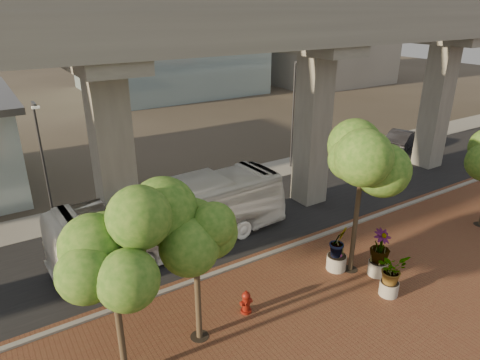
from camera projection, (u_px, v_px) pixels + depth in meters
ground at (247, 239)px, 22.80m from camera, size 160.00×160.00×0.00m
brick_plaza at (360, 326)px, 16.54m from camera, size 70.00×13.00×0.06m
asphalt_road at (227, 223)px, 24.35m from camera, size 90.00×8.00×0.04m
curb_strip at (269, 255)px, 21.21m from camera, size 70.00×0.25×0.16m
far_sidewalk at (185, 191)px, 28.64m from camera, size 90.00×3.00×0.06m
transit_viaduct at (226, 96)px, 21.59m from camera, size 72.00×5.60×12.40m
midrise_block at (326, 2)px, 65.20m from camera, size 18.00×16.00×24.00m
transit_bus at (176, 218)px, 21.37m from camera, size 12.29×3.48×3.39m
parked_car at (402, 139)px, 36.77m from camera, size 5.37×3.62×1.67m
fire_hydrant at (246, 302)px, 17.11m from camera, size 0.50×0.45×1.00m
planter_front at (392, 271)px, 17.88m from camera, size 1.77×1.77×1.95m
planter_right at (380, 248)px, 19.19m from camera, size 2.11×2.11×2.25m
planter_left at (338, 244)px, 19.59m from camera, size 2.03×2.03×2.24m
street_tree_far_west at (109, 247)px, 12.37m from camera, size 4.00×4.00×6.84m
street_tree_near_west at (195, 225)px, 14.21m from camera, size 3.46×3.46×6.33m
street_tree_near_east at (362, 163)px, 18.05m from camera, size 3.59×3.59×6.96m
streetlamp_west at (43, 159)px, 22.08m from camera, size 0.35×1.04×7.15m
streetlamp_east at (294, 108)px, 31.04m from camera, size 0.39×1.15×7.90m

